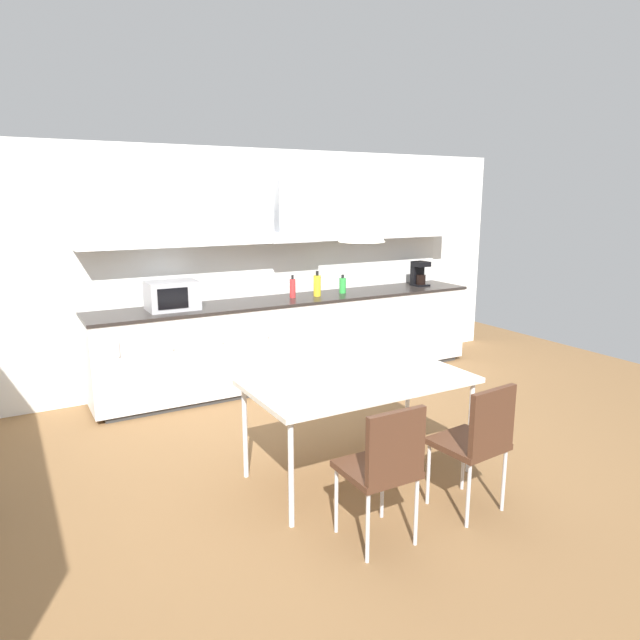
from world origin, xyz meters
The scene contains 14 objects.
ground_plane centered at (0.00, 0.00, -0.01)m, with size 9.40×7.22×0.02m, color brown.
wall_back centered at (0.00, 2.46, 1.26)m, with size 7.52×0.10×2.52m, color white.
kitchen_counter centered at (0.75, 2.08, 0.47)m, with size 4.37×0.68×0.93m.
backsplash_tile centered at (0.75, 2.40, 1.22)m, with size 4.35×0.02×0.57m, color silver.
upper_wall_cabinets centered at (0.75, 2.24, 1.86)m, with size 4.35×0.40×0.66m.
microwave centered at (-0.60, 2.08, 1.07)m, with size 0.48×0.35×0.28m.
coffee_maker centered at (2.48, 2.11, 1.08)m, with size 0.18×0.19×0.30m.
bottle_green centered at (1.36, 2.09, 1.02)m, with size 0.08×0.08×0.21m.
bottle_yellow centered at (1.01, 2.06, 1.05)m, with size 0.08×0.08×0.28m.
bottle_red centered at (0.73, 2.11, 1.04)m, with size 0.06×0.06×0.25m.
dining_table centered at (0.13, -0.13, 0.69)m, with size 1.60×0.86×0.74m.
chair_near_left centered at (-0.23, -0.94, 0.53)m, with size 0.40×0.40×0.87m.
chair_near_right centered at (0.49, -0.94, 0.53)m, with size 0.43×0.43×0.87m.
pendant_lamp centered at (0.13, -0.13, 1.82)m, with size 0.32×0.32×0.22m, color silver.
Camera 1 is at (-2.03, -3.37, 2.01)m, focal length 32.00 mm.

